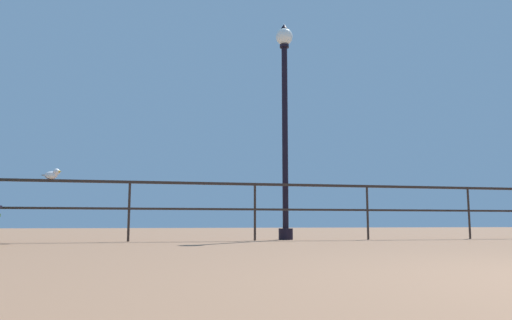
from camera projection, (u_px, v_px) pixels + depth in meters
The scene contains 3 objects.
pier_railing at pixel (313, 198), 9.54m from camera, with size 20.81×0.05×1.08m.
lamppost_center at pixel (285, 109), 9.96m from camera, with size 0.35×0.35×4.44m.
seagull_on_rail at pixel (52, 174), 8.51m from camera, with size 0.37×0.25×0.18m.
Camera 1 is at (-3.22, -1.72, 0.33)m, focal length 34.38 mm.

